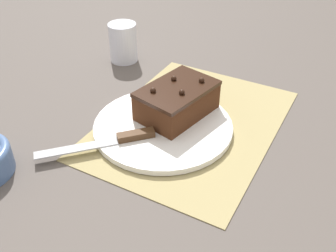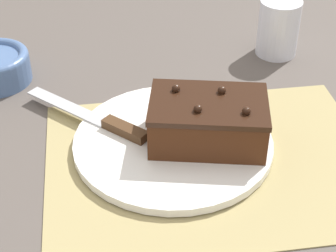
{
  "view_description": "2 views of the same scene",
  "coord_description": "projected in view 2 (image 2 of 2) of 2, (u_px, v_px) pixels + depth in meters",
  "views": [
    {
      "loc": [
        -0.62,
        -0.28,
        0.49
      ],
      "look_at": [
        -0.07,
        0.02,
        0.03
      ],
      "focal_mm": 42.0,
      "sensor_mm": 36.0,
      "label": 1
    },
    {
      "loc": [
        -0.15,
        -0.59,
        0.51
      ],
      "look_at": [
        -0.06,
        0.04,
        0.04
      ],
      "focal_mm": 60.0,
      "sensor_mm": 36.0,
      "label": 2
    }
  ],
  "objects": [
    {
      "name": "cake_plate",
      "position": [
        173.0,
        142.0,
        0.81
      ],
      "size": [
        0.29,
        0.29,
        0.01
      ],
      "color": "white",
      "rests_on": "placemat_woven"
    },
    {
      "name": "placemat_woven",
      "position": [
        211.0,
        162.0,
        0.78
      ],
      "size": [
        0.46,
        0.34,
        0.0
      ],
      "primitive_type": "cube",
      "color": "tan",
      "rests_on": "ground_plane"
    },
    {
      "name": "drinking_glass",
      "position": [
        278.0,
        28.0,
        1.01
      ],
      "size": [
        0.07,
        0.07,
        0.1
      ],
      "color": "white",
      "rests_on": "ground_plane"
    },
    {
      "name": "serving_knife",
      "position": [
        105.0,
        121.0,
        0.83
      ],
      "size": [
        0.18,
        0.18,
        0.01
      ],
      "rotation": [
        0.0,
        0.0,
        0.8
      ],
      "color": "#472D19",
      "rests_on": "cake_plate"
    },
    {
      "name": "ground_plane",
      "position": [
        211.0,
        163.0,
        0.79
      ],
      "size": [
        3.0,
        3.0,
        0.0
      ],
      "primitive_type": "plane",
      "color": "#544C47"
    },
    {
      "name": "chocolate_cake",
      "position": [
        209.0,
        120.0,
        0.78
      ],
      "size": [
        0.18,
        0.14,
        0.07
      ],
      "rotation": [
        0.0,
        0.0,
        -0.22
      ],
      "color": "#472614",
      "rests_on": "cake_plate"
    }
  ]
}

